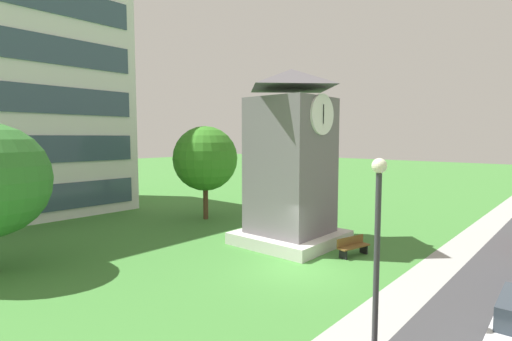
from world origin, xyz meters
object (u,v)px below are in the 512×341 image
Objects in this scene: tree_near_tower at (205,159)px; street_lamp at (377,236)px; clock_tower at (291,168)px; park_bench at (353,246)px.

street_lamp is at bearing -118.39° from tree_near_tower.
street_lamp is (-7.58, -8.05, -0.78)m from clock_tower.
clock_tower reaches higher than park_bench.
street_lamp is 0.81× the size of tree_near_tower.
clock_tower is 11.09m from street_lamp.
clock_tower is 5.01m from park_bench.
clock_tower is 7.94m from tree_near_tower.
tree_near_tower is at bearing 61.61° from street_lamp.
clock_tower is 1.43× the size of tree_near_tower.
park_bench is (0.10, -3.55, -3.54)m from clock_tower.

